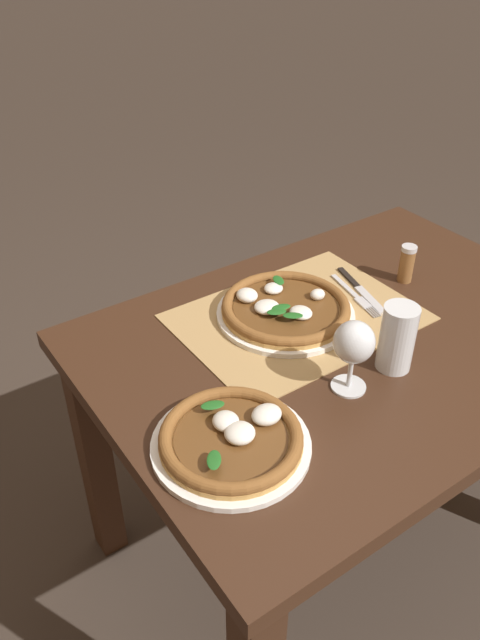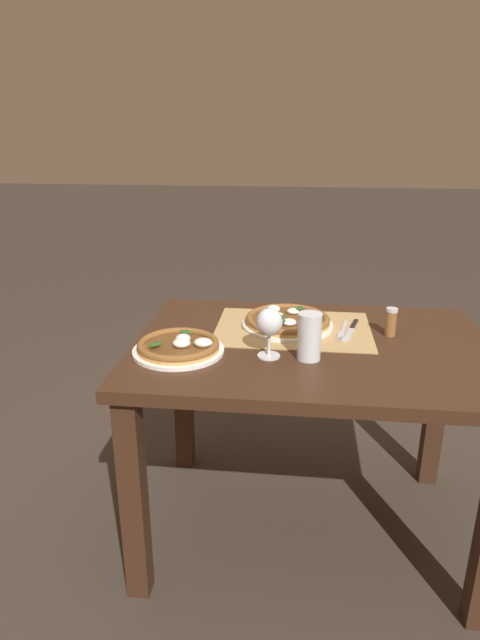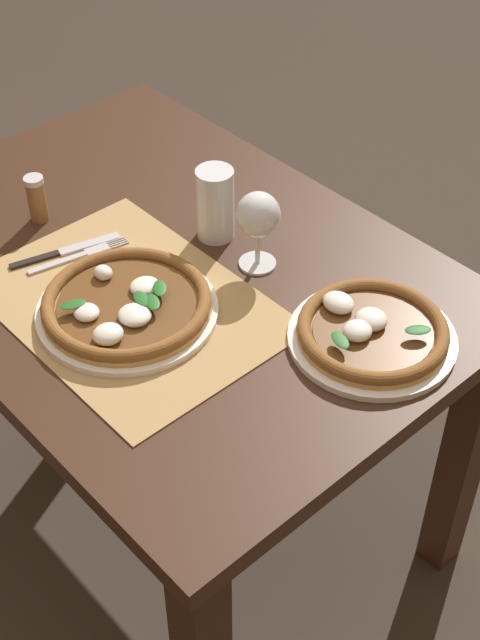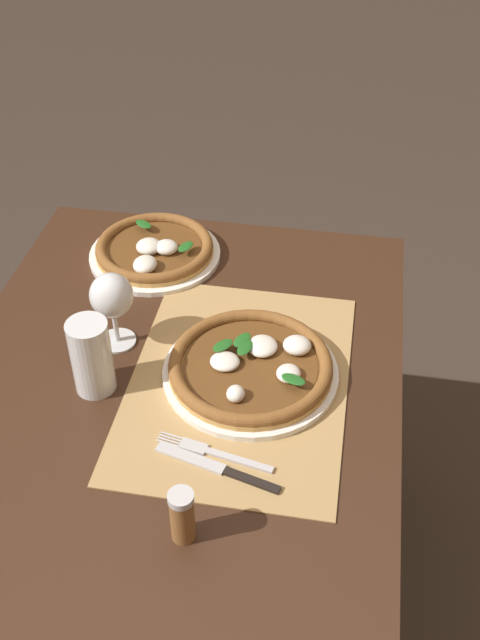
{
  "view_description": "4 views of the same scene",
  "coord_description": "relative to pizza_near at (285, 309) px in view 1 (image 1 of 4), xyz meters",
  "views": [
    {
      "loc": [
        0.84,
        0.77,
        1.56
      ],
      "look_at": [
        0.25,
        -0.08,
        0.83
      ],
      "focal_mm": 35.0,
      "sensor_mm": 36.0,
      "label": 1
    },
    {
      "loc": [
        0.05,
        1.62,
        1.4
      ],
      "look_at": [
        0.23,
        0.02,
        0.82
      ],
      "focal_mm": 30.0,
      "sensor_mm": 36.0,
      "label": 2
    },
    {
      "loc": [
        1.07,
        -0.77,
        1.77
      ],
      "look_at": [
        0.3,
        -0.07,
        0.83
      ],
      "focal_mm": 50.0,
      "sensor_mm": 36.0,
      "label": 3
    },
    {
      "loc": [
        -0.87,
        -0.28,
        1.69
      ],
      "look_at": [
        0.17,
        -0.1,
        0.79
      ],
      "focal_mm": 42.0,
      "sensor_mm": 36.0,
      "label": 4
    }
  ],
  "objects": [
    {
      "name": "ground_plane",
      "position": [
        -0.08,
        0.14,
        -0.76
      ],
      "size": [
        24.0,
        24.0,
        0.0
      ],
      "primitive_type": "plane",
      "color": "#382D26"
    },
    {
      "name": "pepper_shaker",
      "position": [
        -0.35,
        0.04,
        0.03
      ],
      "size": [
        0.04,
        0.04,
        0.1
      ],
      "color": "brown",
      "rests_on": "dining_table"
    },
    {
      "name": "pizza_far",
      "position": [
        0.33,
        0.26,
        -0.0
      ],
      "size": [
        0.28,
        0.28,
        0.05
      ],
      "color": "white",
      "rests_on": "dining_table"
    },
    {
      "name": "paper_placemat",
      "position": [
        -0.02,
        0.02,
        -0.02
      ],
      "size": [
        0.53,
        0.38,
        0.0
      ],
      "primitive_type": "cube",
      "color": "#A88451",
      "rests_on": "dining_table"
    },
    {
      "name": "fork",
      "position": [
        -0.19,
        0.03,
        -0.02
      ],
      "size": [
        0.06,
        0.2,
        0.0
      ],
      "color": "#B7B7BC",
      "rests_on": "paper_placemat"
    },
    {
      "name": "dining_table",
      "position": [
        -0.08,
        0.14,
        -0.14
      ],
      "size": [
        1.15,
        0.82,
        0.74
      ],
      "color": "#382114",
      "rests_on": "ground"
    },
    {
      "name": "knife",
      "position": [
        -0.22,
        0.02,
        -0.02
      ],
      "size": [
        0.07,
        0.21,
        0.01
      ],
      "color": "black",
      "rests_on": "paper_placemat"
    },
    {
      "name": "wine_glass",
      "position": [
        0.05,
        0.26,
        0.08
      ],
      "size": [
        0.08,
        0.08,
        0.16
      ],
      "color": "silver",
      "rests_on": "dining_table"
    },
    {
      "name": "pint_glass",
      "position": [
        -0.07,
        0.27,
        0.05
      ],
      "size": [
        0.07,
        0.07,
        0.15
      ],
      "color": "silver",
      "rests_on": "dining_table"
    },
    {
      "name": "pizza_near",
      "position": [
        0.0,
        0.0,
        0.0
      ],
      "size": [
        0.32,
        0.32,
        0.05
      ],
      "color": "white",
      "rests_on": "paper_placemat"
    }
  ]
}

